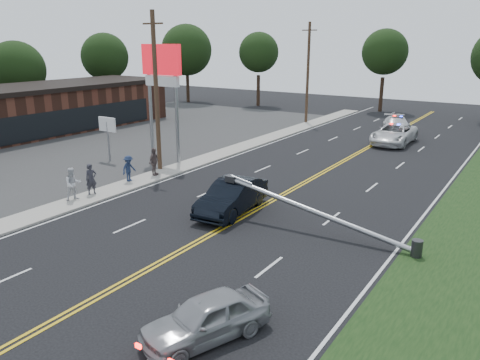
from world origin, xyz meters
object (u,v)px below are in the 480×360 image
Objects in this scene: emergency_b at (397,126)px; emergency_a at (394,134)px; utility_pole_far at (308,73)px; bystander_c at (129,168)px; small_sign at (108,128)px; fallen_streetlight at (325,215)px; bystander_d at (154,162)px; pylon_sign at (162,75)px; waiting_sedan at (206,318)px; bystander_a at (91,179)px; bystander_b at (73,184)px; utility_pole_mid at (156,92)px; crashed_sedan at (232,196)px.

emergency_a is at bearing -100.09° from emergency_b.
bystander_c is at bearing -89.02° from utility_pole_far.
small_sign is 18.68m from fallen_streetlight.
small_sign reaches higher than bystander_d.
fallen_streetlight is at bearing -12.40° from small_sign.
pylon_sign reaches higher than emergency_a.
small_sign reaches higher than waiting_sedan.
utility_pole_far is 1.89× the size of emergency_b.
bystander_d is at bearing -133.69° from emergency_b.
bystander_a is at bearing -77.02° from pylon_sign.
bystander_b is at bearing 163.45° from bystander_d.
utility_pole_mid reaches higher than bystander_d.
emergency_a is (-3.12, 29.65, 0.16)m from waiting_sedan.
utility_pole_mid reaches higher than bystander_b.
small_sign is at bearing -146.56° from emergency_b.
emergency_a is at bearing -6.64° from bystander_a.
emergency_b is (-0.99, 4.41, -0.05)m from emergency_a.
utility_pole_mid is at bearing 149.20° from crashed_sedan.
utility_pole_mid is at bearing -136.70° from emergency_b.
waiting_sedan is 2.27× the size of bystander_a.
pylon_sign is 5.45m from small_sign.
utility_pole_far is 37.60m from waiting_sedan.
waiting_sedan is at bearing -145.87° from bystander_d.
emergency_a is 3.41× the size of bystander_d.
emergency_b is at bearing 102.25° from emergency_a.
utility_pole_mid is 5.76× the size of bystander_d.
pylon_sign is at bearing 29.77° from bystander_a.
small_sign is at bearing -102.31° from utility_pole_far.
fallen_streetlight is at bearing -82.38° from emergency_a.
pylon_sign is 1.51× the size of emergency_b.
bystander_c is (-7.95, 0.74, 0.08)m from crashed_sedan.
waiting_sedan is 0.65× the size of emergency_a.
bystander_b reaches higher than emergency_b.
utility_pole_mid reaches higher than small_sign.
crashed_sedan is at bearing -115.20° from emergency_b.
emergency_b is at bearing -22.79° from bystander_c.
waiting_sedan is at bearing -100.67° from bystander_a.
fallen_streetlight reaches higher than bystander_a.
bystander_a is 0.97× the size of bystander_b.
pylon_sign is at bearing 32.85° from bystander_b.
emergency_b is 24.23m from bystander_d.
waiting_sedan is (13.58, -12.78, -4.43)m from utility_pole_mid.
pylon_sign reaches higher than bystander_c.
fallen_streetlight is 13.00m from bystander_a.
fallen_streetlight is 0.94× the size of utility_pole_far.
bystander_a is (-13.03, 6.77, 0.31)m from waiting_sedan.
bystander_a is (-9.91, -22.87, 0.15)m from emergency_a.
crashed_sedan is (13.18, -3.86, -1.52)m from small_sign.
bystander_c reaches higher than crashed_sedan.
crashed_sedan is at bearing -96.10° from emergency_a.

